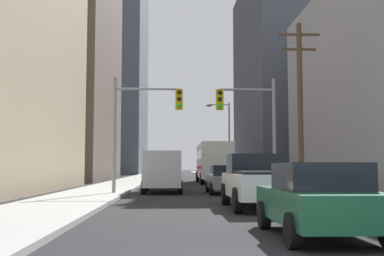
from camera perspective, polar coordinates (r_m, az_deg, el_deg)
sidewalk_left at (r=55.55m, az=-6.54°, el=-6.04°), size 3.46×160.00×0.15m
sidewalk_right at (r=55.76m, az=4.25°, el=-6.06°), size 3.46×160.00×0.15m
city_bus at (r=41.97m, az=2.56°, el=-3.99°), size 2.67×11.53×3.40m
pickup_truck_white at (r=16.88m, az=7.88°, el=-6.34°), size 2.20×5.41×1.90m
cargo_van_silver at (r=26.69m, az=-3.54°, el=-4.98°), size 2.16×5.22×2.26m
sedan_green at (r=10.17m, az=14.92°, el=-8.27°), size 1.95×4.21×1.52m
sedan_grey at (r=25.58m, az=4.08°, el=-6.15°), size 1.95×4.25×1.52m
sedan_beige at (r=32.51m, az=-3.61°, el=-5.83°), size 1.95×4.24×1.52m
traffic_signal_near_left at (r=24.26m, az=-5.74°, el=1.49°), size 3.54×0.44×6.00m
traffic_signal_near_right at (r=24.52m, az=6.88°, el=1.38°), size 3.08×0.44×6.00m
utility_pole_right at (r=25.59m, az=12.84°, el=2.97°), size 2.20×0.28×9.04m
street_lamp_right at (r=44.84m, az=4.04°, el=-0.71°), size 2.26×0.32×7.50m
building_left_mid_office at (r=55.98m, az=-17.63°, el=9.62°), size 15.43×21.46×30.08m
building_left_far_tower at (r=101.66m, az=-11.12°, el=8.20°), size 18.97×28.71×47.85m
building_right_mid_block at (r=58.53m, az=16.89°, el=5.70°), size 21.49×21.20×23.54m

